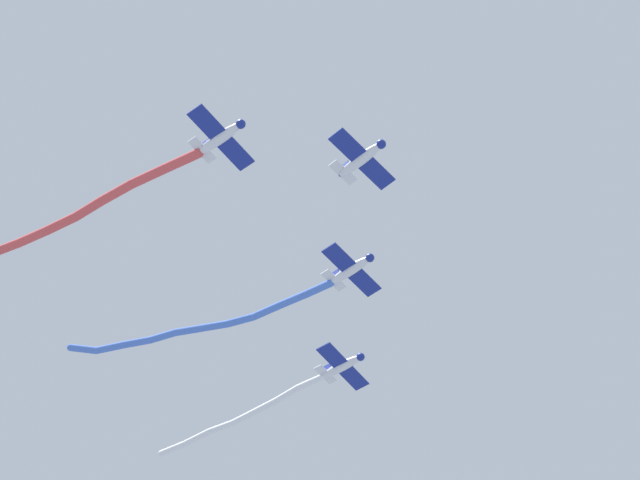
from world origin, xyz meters
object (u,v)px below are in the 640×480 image
object	(u,v)px
airplane_lead	(362,159)
airplane_right_wing	(221,137)
airplane_left_wing	(351,269)
airplane_slot	(343,366)

from	to	relation	value
airplane_lead	airplane_right_wing	size ratio (longest dim) A/B	1.00
airplane_right_wing	airplane_left_wing	bearing A→B (deg)	88.03
airplane_right_wing	airplane_slot	bearing A→B (deg)	104.73
airplane_left_wing	airplane_slot	size ratio (longest dim) A/B	1.00
airplane_left_wing	airplane_right_wing	world-z (taller)	airplane_right_wing
airplane_lead	airplane_left_wing	distance (m)	11.25
airplane_lead	airplane_right_wing	distance (m)	11.24
airplane_lead	airplane_left_wing	world-z (taller)	same
airplane_right_wing	airplane_slot	size ratio (longest dim) A/B	1.00
airplane_right_wing	airplane_slot	world-z (taller)	airplane_right_wing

